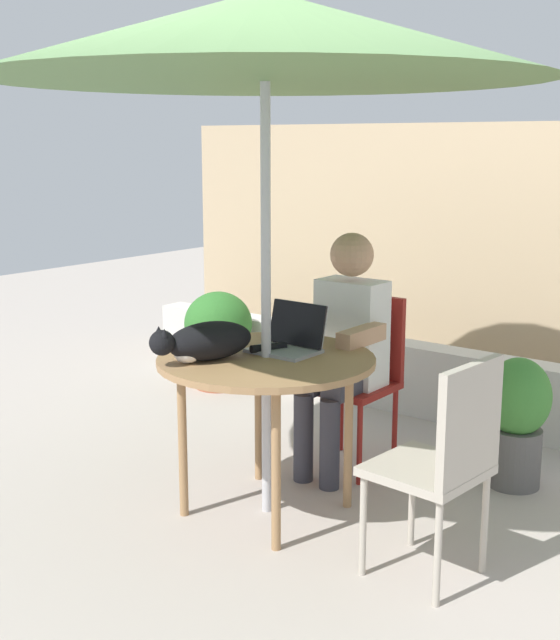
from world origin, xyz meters
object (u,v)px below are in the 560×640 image
object	(u,v)px
chair_empty	(446,453)
potted_plant_by_chair	(218,334)
patio_table	(266,371)
cat	(205,342)
potted_plant_near_fence	(517,417)
chair_occupied	(360,366)
patio_umbrella	(265,37)
person_seated	(344,340)
laptop	(291,337)

from	to	relation	value
chair_empty	potted_plant_by_chair	xyz separation A→B (m)	(-2.46, 1.43, -0.15)
patio_table	cat	xyz separation A→B (m)	(-0.17, -0.22, 0.15)
potted_plant_near_fence	chair_occupied	bearing A→B (deg)	-164.83
chair_occupied	potted_plant_near_fence	distance (m)	0.83
patio_table	cat	world-z (taller)	cat
patio_umbrella	chair_occupied	size ratio (longest dim) A/B	2.69
patio_table	chair_occupied	world-z (taller)	chair_occupied
person_seated	potted_plant_by_chair	xyz separation A→B (m)	(-1.52, 0.73, -0.32)
person_seated	potted_plant_near_fence	size ratio (longest dim) A/B	1.89
patio_table	patio_umbrella	size ratio (longest dim) A/B	0.41
chair_empty	laptop	world-z (taller)	laptop
cat	person_seated	bearing A→B (deg)	78.64
patio_umbrella	potted_plant_near_fence	xyz separation A→B (m)	(0.78, 0.99, -1.74)
person_seated	patio_umbrella	bearing A→B (deg)	-90.00
chair_empty	potted_plant_by_chair	world-z (taller)	chair_empty
patio_umbrella	cat	size ratio (longest dim) A/B	3.94
chair_empty	cat	bearing A→B (deg)	-172.58
person_seated	potted_plant_by_chair	bearing A→B (deg)	154.27
laptop	patio_table	bearing A→B (deg)	-96.17
cat	potted_plant_by_chair	world-z (taller)	cat
chair_occupied	cat	world-z (taller)	cat
patio_umbrella	laptop	xyz separation A→B (m)	(0.02, 0.16, -1.30)
chair_occupied	person_seated	world-z (taller)	person_seated
chair_occupied	potted_plant_near_fence	bearing A→B (deg)	15.17
patio_umbrella	chair_empty	xyz separation A→B (m)	(0.93, -0.07, -1.58)
potted_plant_near_fence	potted_plant_by_chair	size ratio (longest dim) A/B	0.97
chair_empty	chair_occupied	bearing A→B (deg)	137.70
chair_empty	cat	distance (m)	1.15
potted_plant_by_chair	patio_umbrella	bearing A→B (deg)	-41.61
patio_umbrella	chair_occupied	distance (m)	1.76
cat	potted_plant_by_chair	xyz separation A→B (m)	(-1.36, 1.57, -0.45)
cat	potted_plant_near_fence	distance (m)	1.60
chair_empty	person_seated	size ratio (longest dim) A/B	0.72
patio_umbrella	potted_plant_near_fence	distance (m)	2.15
cat	laptop	bearing A→B (deg)	63.77
patio_table	potted_plant_by_chair	world-z (taller)	patio_table
chair_occupied	cat	bearing A→B (deg)	-99.59
cat	potted_plant_near_fence	world-z (taller)	cat
chair_empty	laptop	distance (m)	0.99
chair_occupied	laptop	distance (m)	0.68
chair_occupied	chair_empty	distance (m)	1.26
patio_umbrella	potted_plant_by_chair	xyz separation A→B (m)	(-1.52, 1.35, -1.73)
patio_umbrella	person_seated	world-z (taller)	patio_umbrella
person_seated	laptop	xyz separation A→B (m)	(0.02, -0.46, 0.11)
chair_empty	laptop	size ratio (longest dim) A/B	2.98
patio_table	potted_plant_near_fence	bearing A→B (deg)	51.70
chair_occupied	chair_empty	world-z (taller)	same
laptop	chair_empty	bearing A→B (deg)	-14.21
person_seated	laptop	bearing A→B (deg)	-87.87
chair_occupied	potted_plant_by_chair	size ratio (longest dim) A/B	1.33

